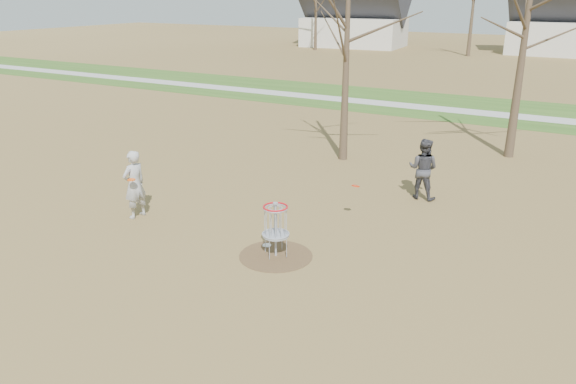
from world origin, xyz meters
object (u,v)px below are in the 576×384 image
at_px(player_throwing, 423,169).
at_px(disc_golf_basket, 276,221).
at_px(disc_grounded, 267,245).
at_px(player_standing, 134,184).

xyz_separation_m(player_throwing, disc_golf_basket, (-1.88, -5.73, -0.04)).
xyz_separation_m(disc_grounded, disc_golf_basket, (0.49, -0.38, 0.89)).
bearing_deg(player_standing, disc_grounded, 99.96).
relative_size(disc_grounded, disc_golf_basket, 0.16).
bearing_deg(disc_grounded, player_standing, -178.13).
distance_m(disc_grounded, disc_golf_basket, 1.08).
distance_m(player_standing, player_throwing, 8.60).
relative_size(player_throwing, disc_grounded, 8.64).
xyz_separation_m(player_throwing, disc_grounded, (-2.37, -5.35, -0.93)).
bearing_deg(player_throwing, player_standing, 40.79).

